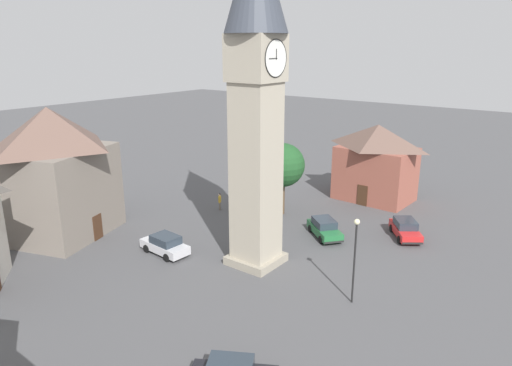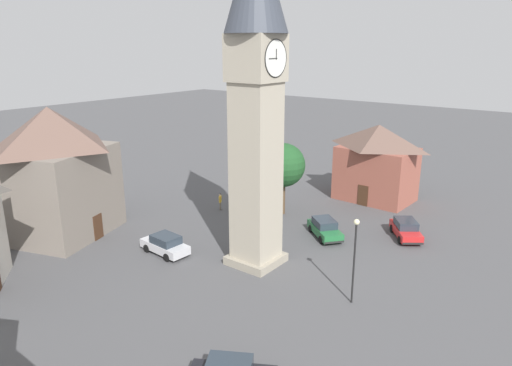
{
  "view_description": "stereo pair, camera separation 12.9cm",
  "coord_description": "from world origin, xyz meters",
  "px_view_note": "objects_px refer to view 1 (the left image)",
  "views": [
    {
      "loc": [
        25.13,
        18.99,
        15.51
      ],
      "look_at": [
        0.0,
        0.0,
        6.15
      ],
      "focal_mm": 32.76,
      "sensor_mm": 36.0,
      "label": 1
    },
    {
      "loc": [
        25.05,
        19.09,
        15.51
      ],
      "look_at": [
        0.0,
        0.0,
        6.15
      ],
      "focal_mm": 32.76,
      "sensor_mm": 36.0,
      "label": 2
    }
  ],
  "objects_px": {
    "car_blue_kerb": "(405,229)",
    "car_white_side": "(165,245)",
    "building_hall_far": "(54,171)",
    "pedestrian": "(220,200)",
    "clock_tower": "(256,73)",
    "tree": "(283,165)",
    "building_corner_back": "(376,162)",
    "lamp_post": "(355,248)",
    "car_silver_kerb": "(325,228)"
  },
  "relations": [
    {
      "from": "clock_tower",
      "to": "building_corner_back",
      "type": "relative_size",
      "value": 2.95
    },
    {
      "from": "clock_tower",
      "to": "building_hall_far",
      "type": "bearing_deg",
      "value": -71.35
    },
    {
      "from": "car_blue_kerb",
      "to": "building_corner_back",
      "type": "xyz_separation_m",
      "value": [
        -7.93,
        -6.25,
        3.24
      ]
    },
    {
      "from": "car_silver_kerb",
      "to": "lamp_post",
      "type": "xyz_separation_m",
      "value": [
        8.17,
        6.51,
        2.91
      ]
    },
    {
      "from": "car_white_side",
      "to": "tree",
      "type": "distance_m",
      "value": 13.63
    },
    {
      "from": "clock_tower",
      "to": "tree",
      "type": "xyz_separation_m",
      "value": [
        -9.83,
        -4.3,
        -8.92
      ]
    },
    {
      "from": "car_white_side",
      "to": "pedestrian",
      "type": "height_order",
      "value": "pedestrian"
    },
    {
      "from": "car_silver_kerb",
      "to": "lamp_post",
      "type": "bearing_deg",
      "value": 38.52
    },
    {
      "from": "building_hall_far",
      "to": "lamp_post",
      "type": "bearing_deg",
      "value": 100.9
    },
    {
      "from": "clock_tower",
      "to": "building_hall_far",
      "type": "distance_m",
      "value": 19.33
    },
    {
      "from": "pedestrian",
      "to": "building_hall_far",
      "type": "relative_size",
      "value": 0.16
    },
    {
      "from": "pedestrian",
      "to": "lamp_post",
      "type": "height_order",
      "value": "lamp_post"
    },
    {
      "from": "car_blue_kerb",
      "to": "car_silver_kerb",
      "type": "relative_size",
      "value": 1.01
    },
    {
      "from": "car_silver_kerb",
      "to": "building_hall_far",
      "type": "height_order",
      "value": "building_hall_far"
    },
    {
      "from": "building_corner_back",
      "to": "building_hall_far",
      "type": "height_order",
      "value": "building_hall_far"
    },
    {
      "from": "building_hall_far",
      "to": "pedestrian",
      "type": "bearing_deg",
      "value": 151.38
    },
    {
      "from": "pedestrian",
      "to": "tree",
      "type": "distance_m",
      "value": 7.17
    },
    {
      "from": "car_silver_kerb",
      "to": "car_white_side",
      "type": "bearing_deg",
      "value": -38.18
    },
    {
      "from": "car_white_side",
      "to": "building_corner_back",
      "type": "xyz_separation_m",
      "value": [
        -22.21,
        7.37,
        3.24
      ]
    },
    {
      "from": "clock_tower",
      "to": "building_hall_far",
      "type": "relative_size",
      "value": 2.16
    },
    {
      "from": "tree",
      "to": "building_corner_back",
      "type": "relative_size",
      "value": 0.86
    },
    {
      "from": "tree",
      "to": "lamp_post",
      "type": "relative_size",
      "value": 1.23
    },
    {
      "from": "tree",
      "to": "building_hall_far",
      "type": "bearing_deg",
      "value": -38.57
    },
    {
      "from": "clock_tower",
      "to": "building_corner_back",
      "type": "bearing_deg",
      "value": 177.39
    },
    {
      "from": "building_corner_back",
      "to": "building_hall_far",
      "type": "relative_size",
      "value": 0.73
    },
    {
      "from": "tree",
      "to": "car_silver_kerb",
      "type": "bearing_deg",
      "value": 67.31
    },
    {
      "from": "car_blue_kerb",
      "to": "car_white_side",
      "type": "height_order",
      "value": "same"
    },
    {
      "from": "pedestrian",
      "to": "building_hall_far",
      "type": "height_order",
      "value": "building_hall_far"
    },
    {
      "from": "car_blue_kerb",
      "to": "building_corner_back",
      "type": "bearing_deg",
      "value": -141.78
    },
    {
      "from": "car_blue_kerb",
      "to": "lamp_post",
      "type": "height_order",
      "value": "lamp_post"
    },
    {
      "from": "car_blue_kerb",
      "to": "lamp_post",
      "type": "relative_size",
      "value": 0.78
    },
    {
      "from": "car_white_side",
      "to": "building_hall_far",
      "type": "height_order",
      "value": "building_hall_far"
    },
    {
      "from": "tree",
      "to": "pedestrian",
      "type": "bearing_deg",
      "value": -62.55
    },
    {
      "from": "car_silver_kerb",
      "to": "clock_tower",
      "type": "bearing_deg",
      "value": -12.7
    },
    {
      "from": "building_corner_back",
      "to": "lamp_post",
      "type": "bearing_deg",
      "value": 19.99
    },
    {
      "from": "car_silver_kerb",
      "to": "tree",
      "type": "relative_size",
      "value": 0.62
    },
    {
      "from": "car_blue_kerb",
      "to": "car_silver_kerb",
      "type": "bearing_deg",
      "value": -54.32
    },
    {
      "from": "clock_tower",
      "to": "building_hall_far",
      "type": "xyz_separation_m",
      "value": [
        5.6,
        -16.6,
        -8.17
      ]
    },
    {
      "from": "car_white_side",
      "to": "tree",
      "type": "height_order",
      "value": "tree"
    },
    {
      "from": "tree",
      "to": "building_hall_far",
      "type": "distance_m",
      "value": 19.75
    },
    {
      "from": "car_blue_kerb",
      "to": "tree",
      "type": "relative_size",
      "value": 0.63
    },
    {
      "from": "tree",
      "to": "lamp_post",
      "type": "xyz_separation_m",
      "value": [
        10.66,
        12.46,
        -1.08
      ]
    },
    {
      "from": "car_blue_kerb",
      "to": "car_silver_kerb",
      "type": "height_order",
      "value": "same"
    },
    {
      "from": "tree",
      "to": "building_hall_far",
      "type": "xyz_separation_m",
      "value": [
        15.43,
        -12.3,
        0.75
      ]
    },
    {
      "from": "car_white_side",
      "to": "pedestrian",
      "type": "xyz_separation_m",
      "value": [
        -10.03,
        -3.23,
        0.25
      ]
    },
    {
      "from": "car_blue_kerb",
      "to": "tree",
      "type": "bearing_deg",
      "value": -82.84
    },
    {
      "from": "building_corner_back",
      "to": "lamp_post",
      "type": "height_order",
      "value": "building_corner_back"
    },
    {
      "from": "tree",
      "to": "building_corner_back",
      "type": "height_order",
      "value": "building_corner_back"
    },
    {
      "from": "car_silver_kerb",
      "to": "pedestrian",
      "type": "relative_size",
      "value": 2.52
    },
    {
      "from": "pedestrian",
      "to": "tree",
      "type": "xyz_separation_m",
      "value": [
        -2.82,
        5.42,
        3.75
      ]
    }
  ]
}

